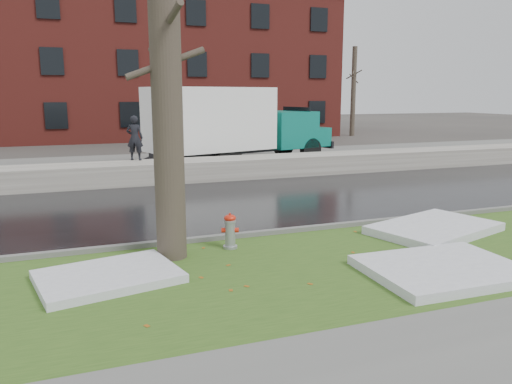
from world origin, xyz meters
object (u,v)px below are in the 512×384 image
object	(u,v)px
worker	(135,138)
tree	(166,68)
box_truck	(232,124)
fire_hydrant	(230,229)

from	to	relation	value
worker	tree	bearing A→B (deg)	108.04
box_truck	worker	distance (m)	5.28
fire_hydrant	tree	xyz separation A→B (m)	(-1.20, -0.15, 3.12)
fire_hydrant	worker	world-z (taller)	worker
tree	worker	xyz separation A→B (m)	(0.42, 9.10, -1.99)
box_truck	worker	size ratio (longest dim) A/B	6.37
fire_hydrant	worker	size ratio (longest dim) A/B	0.45
tree	box_truck	distance (m)	12.97
fire_hydrant	worker	bearing A→B (deg)	113.48
tree	box_truck	world-z (taller)	tree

